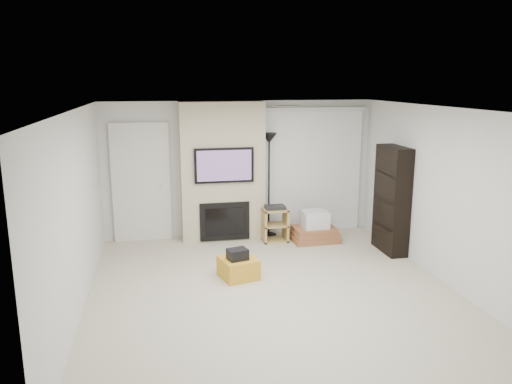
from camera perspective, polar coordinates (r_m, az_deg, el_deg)
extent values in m
cube|color=beige|center=(7.04, 1.93, -11.30)|extent=(5.00, 5.50, 0.00)
cube|color=white|center=(6.45, 2.10, 9.46)|extent=(5.00, 5.50, 0.00)
cube|color=silver|center=(9.28, -1.86, 2.66)|extent=(5.00, 0.00, 2.50)
cube|color=silver|center=(4.14, 10.86, -10.45)|extent=(5.00, 0.00, 2.50)
cube|color=silver|center=(6.55, -19.83, -2.33)|extent=(0.00, 5.50, 2.50)
cube|color=silver|center=(7.59, 20.71, -0.41)|extent=(0.00, 5.50, 2.50)
cube|color=silver|center=(7.32, 3.74, 9.80)|extent=(0.35, 0.18, 0.01)
cube|color=gold|center=(7.45, -2.03, -8.66)|extent=(0.61, 0.61, 0.30)
cube|color=black|center=(7.33, -2.12, -7.13)|extent=(0.33, 0.29, 0.16)
cube|color=beige|center=(9.03, -3.85, 2.36)|extent=(1.50, 0.40, 2.50)
cube|color=black|center=(8.78, -3.67, 3.07)|extent=(1.05, 0.06, 0.62)
cube|color=#473453|center=(8.75, -3.64, 3.03)|extent=(0.96, 0.00, 0.54)
cube|color=black|center=(9.03, -3.59, -3.37)|extent=(0.90, 0.04, 0.70)
cube|color=black|center=(9.01, -3.57, -3.41)|extent=(0.70, 0.02, 0.50)
cube|color=silver|center=(9.16, -12.99, 1.06)|extent=(1.02, 0.08, 2.14)
cube|color=beige|center=(9.18, -12.98, 0.80)|extent=(0.90, 0.05, 2.05)
cylinder|color=silver|center=(9.13, -10.85, 0.67)|extent=(0.07, 0.06, 0.07)
cube|color=silver|center=(9.42, 6.70, 9.35)|extent=(1.98, 0.10, 0.08)
cube|color=white|center=(9.57, 6.50, 2.26)|extent=(1.90, 0.03, 2.29)
cylinder|color=black|center=(9.42, 1.45, -4.93)|extent=(0.29, 0.29, 0.03)
cylinder|color=black|center=(9.18, 1.48, 0.46)|extent=(0.03, 0.03, 1.80)
cone|color=black|center=(9.03, 1.52, 6.18)|extent=(0.29, 0.29, 0.18)
cube|color=tan|center=(9.01, 0.89, -3.84)|extent=(0.04, 0.38, 0.60)
cube|color=tan|center=(9.10, 3.42, -3.69)|extent=(0.04, 0.38, 0.60)
cube|color=tan|center=(9.14, 2.15, -5.48)|extent=(0.45, 0.38, 0.03)
cube|color=tan|center=(9.06, 2.16, -3.77)|extent=(0.45, 0.38, 0.03)
cube|color=tan|center=(8.98, 2.18, -2.02)|extent=(0.45, 0.38, 0.03)
cube|color=black|center=(8.97, 2.18, -1.74)|extent=(0.35, 0.25, 0.06)
cube|color=#985E3A|center=(9.20, 6.66, -5.25)|extent=(0.85, 0.66, 0.09)
cube|color=#985E3A|center=(9.17, 6.67, -4.74)|extent=(0.81, 0.61, 0.08)
cube|color=#985E3A|center=(9.15, 6.69, -4.26)|extent=(0.77, 0.57, 0.08)
cube|color=silver|center=(9.09, 6.72, -3.10)|extent=(0.47, 0.42, 0.30)
cube|color=black|center=(8.67, 15.26, -0.86)|extent=(0.30, 0.80, 1.80)
cube|color=black|center=(8.77, 14.97, -3.72)|extent=(0.26, 0.72, 0.02)
cube|color=black|center=(8.66, 15.14, -0.86)|extent=(0.26, 0.72, 0.02)
cube|color=black|center=(8.57, 15.31, 2.06)|extent=(0.26, 0.72, 0.02)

